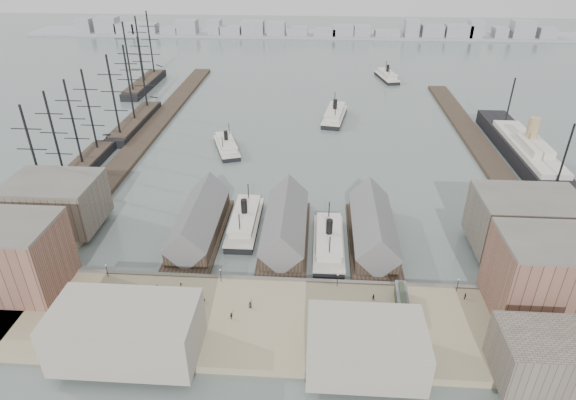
# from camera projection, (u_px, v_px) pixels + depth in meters

# --- Properties ---
(ground) EXTENTS (900.00, 900.00, 0.00)m
(ground) POSITION_uv_depth(u_px,v_px,m) (281.00, 273.00, 130.90)
(ground) COLOR #525F5C
(ground) RESTS_ON ground
(quay) EXTENTS (180.00, 30.00, 2.00)m
(quay) POSITION_uv_depth(u_px,v_px,m) (274.00, 322.00, 113.02)
(quay) COLOR gray
(quay) RESTS_ON ground
(seawall) EXTENTS (180.00, 1.20, 2.30)m
(seawall) POSITION_uv_depth(u_px,v_px,m) (279.00, 282.00, 125.81)
(seawall) COLOR #59544C
(seawall) RESTS_ON ground
(west_wharf) EXTENTS (10.00, 220.00, 1.60)m
(west_wharf) POSITION_uv_depth(u_px,v_px,m) (151.00, 131.00, 221.31)
(west_wharf) COLOR #2D231C
(west_wharf) RESTS_ON ground
(east_wharf) EXTENTS (10.00, 180.00, 1.60)m
(east_wharf) POSITION_uv_depth(u_px,v_px,m) (480.00, 147.00, 204.35)
(east_wharf) COLOR #2D231C
(east_wharf) RESTS_ON ground
(ferry_shed_west) EXTENTS (14.00, 42.00, 12.60)m
(ferry_shed_west) POSITION_uv_depth(u_px,v_px,m) (199.00, 222.00, 144.77)
(ferry_shed_west) COLOR #2D231C
(ferry_shed_west) RESTS_ON ground
(ferry_shed_center) EXTENTS (14.00, 42.00, 12.60)m
(ferry_shed_center) POSITION_uv_depth(u_px,v_px,m) (285.00, 225.00, 143.30)
(ferry_shed_center) COLOR #2D231C
(ferry_shed_center) RESTS_ON ground
(ferry_shed_east) EXTENTS (14.00, 42.00, 12.60)m
(ferry_shed_east) POSITION_uv_depth(u_px,v_px,m) (373.00, 229.00, 141.83)
(ferry_shed_east) COLOR #2D231C
(ferry_shed_east) RESTS_ON ground
(warehouse_west_back) EXTENTS (26.00, 20.00, 14.00)m
(warehouse_west_back) POSITION_uv_depth(u_px,v_px,m) (56.00, 203.00, 146.09)
(warehouse_west_back) COLOR #60564C
(warehouse_west_back) RESTS_ON west_land
(warehouse_east_front) EXTENTS (30.00, 18.00, 19.00)m
(warehouse_east_front) POSITION_uv_depth(u_px,v_px,m) (561.00, 277.00, 111.08)
(warehouse_east_front) COLOR brown
(warehouse_east_front) RESTS_ON east_land
(warehouse_east_back) EXTENTS (28.00, 20.00, 15.00)m
(warehouse_east_back) POSITION_uv_depth(u_px,v_px,m) (525.00, 223.00, 135.43)
(warehouse_east_back) COLOR #60564C
(warehouse_east_back) RESTS_ON east_land
(street_bldg_center) EXTENTS (24.00, 16.00, 10.00)m
(street_bldg_center) POSITION_uv_depth(u_px,v_px,m) (366.00, 347.00, 98.51)
(street_bldg_center) COLOR gray
(street_bldg_center) RESTS_ON quay
(street_bldg_west) EXTENTS (30.00, 16.00, 12.00)m
(street_bldg_west) POSITION_uv_depth(u_px,v_px,m) (126.00, 332.00, 100.84)
(street_bldg_west) COLOR gray
(street_bldg_west) RESTS_ON quay
(street_bldg_east) EXTENTS (18.00, 14.00, 11.00)m
(street_bldg_east) POSITION_uv_depth(u_px,v_px,m) (544.00, 357.00, 95.41)
(street_bldg_east) COLOR #60564C
(street_bldg_east) RESTS_ON quay
(lamp_post_far_w) EXTENTS (0.44, 0.44, 3.92)m
(lamp_post_far_w) POSITION_uv_depth(u_px,v_px,m) (106.00, 268.00, 125.05)
(lamp_post_far_w) COLOR black
(lamp_post_far_w) RESTS_ON quay
(lamp_post_near_w) EXTENTS (0.44, 0.44, 3.92)m
(lamp_post_near_w) POSITION_uv_depth(u_px,v_px,m) (220.00, 273.00, 123.35)
(lamp_post_near_w) COLOR black
(lamp_post_near_w) RESTS_ON quay
(lamp_post_near_e) EXTENTS (0.44, 0.44, 3.92)m
(lamp_post_near_e) POSITION_uv_depth(u_px,v_px,m) (338.00, 278.00, 121.65)
(lamp_post_near_e) COLOR black
(lamp_post_near_e) RESTS_ON quay
(lamp_post_far_e) EXTENTS (0.44, 0.44, 3.92)m
(lamp_post_far_e) POSITION_uv_depth(u_px,v_px,m) (458.00, 283.00, 119.95)
(lamp_post_far_e) COLOR black
(lamp_post_far_e) RESTS_ON quay
(far_shore) EXTENTS (500.00, 40.00, 15.72)m
(far_shore) POSITION_uv_depth(u_px,v_px,m) (308.00, 32.00, 419.64)
(far_shore) COLOR gray
(far_shore) RESTS_ON ground
(ferry_docked_west) EXTENTS (8.83, 29.42, 10.51)m
(ferry_docked_west) POSITION_uv_depth(u_px,v_px,m) (245.00, 221.00, 149.78)
(ferry_docked_west) COLOR black
(ferry_docked_west) RESTS_ON ground
(ferry_docked_east) EXTENTS (8.75, 29.16, 10.41)m
(ferry_docked_east) POSITION_uv_depth(u_px,v_px,m) (329.00, 242.00, 139.75)
(ferry_docked_east) COLOR black
(ferry_docked_east) RESTS_ON ground
(ferry_open_near) EXTENTS (15.79, 26.78, 9.17)m
(ferry_open_near) POSITION_uv_depth(u_px,v_px,m) (227.00, 146.00, 202.75)
(ferry_open_near) COLOR black
(ferry_open_near) RESTS_ON ground
(ferry_open_mid) EXTENTS (13.82, 31.28, 10.79)m
(ferry_open_mid) POSITION_uv_depth(u_px,v_px,m) (335.00, 115.00, 235.34)
(ferry_open_mid) COLOR black
(ferry_open_mid) RESTS_ON ground
(ferry_open_far) EXTENTS (13.66, 28.08, 9.63)m
(ferry_open_far) POSITION_uv_depth(u_px,v_px,m) (387.00, 76.00, 298.80)
(ferry_open_far) COLOR black
(ferry_open_far) RESTS_ON ground
(sailing_ship_near) EXTENTS (8.72, 60.08, 35.85)m
(sailing_ship_near) POSITION_uv_depth(u_px,v_px,m) (75.00, 173.00, 178.71)
(sailing_ship_near) COLOR black
(sailing_ship_near) RESTS_ON ground
(sailing_ship_mid) EXTENTS (9.19, 53.10, 37.78)m
(sailing_ship_mid) POSITION_uv_depth(u_px,v_px,m) (135.00, 121.00, 226.95)
(sailing_ship_mid) COLOR black
(sailing_ship_mid) RESTS_ON ground
(sailing_ship_far) EXTENTS (9.79, 54.38, 40.24)m
(sailing_ship_far) POSITION_uv_depth(u_px,v_px,m) (145.00, 83.00, 283.02)
(sailing_ship_far) COLOR black
(sailing_ship_far) RESTS_ON ground
(ocean_steamer) EXTENTS (12.88, 94.15, 18.83)m
(ocean_steamer) POSITION_uv_depth(u_px,v_px,m) (527.00, 154.00, 190.76)
(ocean_steamer) COLOR black
(ocean_steamer) RESTS_ON ground
(tram) EXTENTS (3.15, 10.58, 3.73)m
(tram) POSITION_uv_depth(u_px,v_px,m) (402.00, 300.00, 115.52)
(tram) COLOR black
(tram) RESTS_ON quay
(horse_cart_left) EXTENTS (4.46, 4.06, 1.63)m
(horse_cart_left) POSITION_uv_depth(u_px,v_px,m) (152.00, 288.00, 120.99)
(horse_cart_left) COLOR black
(horse_cart_left) RESTS_ON quay
(horse_cart_center) EXTENTS (4.92, 1.66, 1.62)m
(horse_cart_center) POSITION_uv_depth(u_px,v_px,m) (199.00, 301.00, 116.93)
(horse_cart_center) COLOR black
(horse_cart_center) RESTS_ON quay
(horse_cart_right) EXTENTS (4.76, 2.05, 1.71)m
(horse_cart_right) POSITION_uv_depth(u_px,v_px,m) (329.00, 314.00, 112.91)
(horse_cart_right) COLOR black
(horse_cart_right) RESTS_ON quay
(pedestrian_0) EXTENTS (0.73, 0.65, 1.65)m
(pedestrian_0) POSITION_uv_depth(u_px,v_px,m) (58.00, 294.00, 119.00)
(pedestrian_0) COLOR black
(pedestrian_0) RESTS_ON quay
(pedestrian_1) EXTENTS (0.93, 0.78, 1.70)m
(pedestrian_1) POSITION_uv_depth(u_px,v_px,m) (138.00, 310.00, 114.06)
(pedestrian_1) COLOR black
(pedestrian_1) RESTS_ON quay
(pedestrian_2) EXTENTS (0.90, 1.15, 1.56)m
(pedestrian_2) POSITION_uv_depth(u_px,v_px,m) (193.00, 290.00, 120.57)
(pedestrian_2) COLOR black
(pedestrian_2) RESTS_ON quay
(pedestrian_3) EXTENTS (0.87, 1.11, 1.76)m
(pedestrian_3) POSITION_uv_depth(u_px,v_px,m) (231.00, 316.00, 112.31)
(pedestrian_3) COLOR black
(pedestrian_3) RESTS_ON quay
(pedestrian_4) EXTENTS (0.98, 0.73, 1.81)m
(pedestrian_4) POSITION_uv_depth(u_px,v_px,m) (250.00, 305.00, 115.53)
(pedestrian_4) COLOR black
(pedestrian_4) RESTS_ON quay
(pedestrian_5) EXTENTS (0.76, 0.75, 1.70)m
(pedestrian_5) POSITION_uv_depth(u_px,v_px,m) (339.00, 323.00, 110.21)
(pedestrian_5) COLOR black
(pedestrian_5) RESTS_ON quay
(pedestrian_6) EXTENTS (0.89, 0.73, 1.72)m
(pedestrian_6) POSITION_uv_depth(u_px,v_px,m) (373.00, 297.00, 118.01)
(pedestrian_6) COLOR black
(pedestrian_6) RESTS_ON quay
(pedestrian_7) EXTENTS (1.18, 1.04, 1.59)m
(pedestrian_7) POSITION_uv_depth(u_px,v_px,m) (391.00, 342.00, 105.14)
(pedestrian_7) COLOR black
(pedestrian_7) RESTS_ON quay
(pedestrian_8) EXTENTS (0.52, 1.06, 1.74)m
(pedestrian_8) POSITION_uv_depth(u_px,v_px,m) (465.00, 296.00, 118.36)
(pedestrian_8) COLOR black
(pedestrian_8) RESTS_ON quay
(pedestrian_9) EXTENTS (0.99, 1.06, 1.82)m
(pedestrian_9) POSITION_uv_depth(u_px,v_px,m) (527.00, 329.00, 108.64)
(pedestrian_9) COLOR black
(pedestrian_9) RESTS_ON quay
(pedestrian_10) EXTENTS (0.84, 1.14, 1.57)m
(pedestrian_10) POSITION_uv_depth(u_px,v_px,m) (181.00, 286.00, 121.96)
(pedestrian_10) COLOR black
(pedestrian_10) RESTS_ON quay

